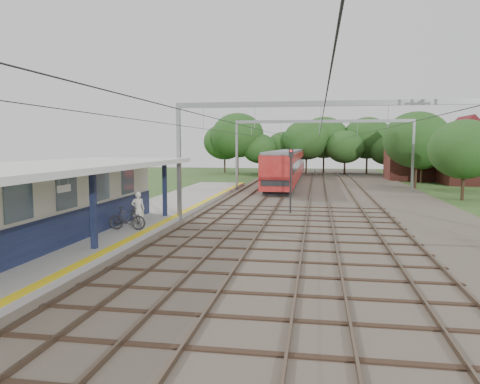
# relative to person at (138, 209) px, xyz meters

# --- Properties ---
(ground) EXTENTS (160.00, 160.00, 0.00)m
(ground) POSITION_rel_person_xyz_m (6.01, -11.04, -1.28)
(ground) COLOR #2D4C1E
(ground) RESTS_ON ground
(ballast_bed) EXTENTS (18.00, 90.00, 0.10)m
(ballast_bed) POSITION_rel_person_xyz_m (10.01, 18.96, -1.23)
(ballast_bed) COLOR #473D33
(ballast_bed) RESTS_ON ground
(platform) EXTENTS (5.00, 52.00, 0.35)m
(platform) POSITION_rel_person_xyz_m (-1.49, 2.96, -1.10)
(platform) COLOR gray
(platform) RESTS_ON ground
(yellow_stripe) EXTENTS (0.45, 52.00, 0.01)m
(yellow_stripe) POSITION_rel_person_xyz_m (0.76, 2.96, -0.92)
(yellow_stripe) COLOR yellow
(yellow_stripe) RESTS_ON platform
(station_building) EXTENTS (3.41, 18.00, 3.40)m
(station_building) POSITION_rel_person_xyz_m (-2.86, -4.05, 0.77)
(station_building) COLOR beige
(station_building) RESTS_ON platform
(canopy) EXTENTS (6.40, 20.00, 3.44)m
(canopy) POSITION_rel_person_xyz_m (-1.76, -5.04, 2.37)
(canopy) COLOR #111837
(canopy) RESTS_ON platform
(rail_tracks) EXTENTS (11.80, 88.00, 0.15)m
(rail_tracks) POSITION_rel_person_xyz_m (7.51, 18.96, -1.10)
(rail_tracks) COLOR brown
(rail_tracks) RESTS_ON ballast_bed
(catenary_system) EXTENTS (17.22, 88.00, 7.00)m
(catenary_system) POSITION_rel_person_xyz_m (9.40, 14.24, 4.23)
(catenary_system) COLOR gray
(catenary_system) RESTS_ON ground
(tree_band) EXTENTS (31.72, 30.88, 8.82)m
(tree_band) POSITION_rel_person_xyz_m (9.86, 46.08, 3.64)
(tree_band) COLOR #382619
(tree_band) RESTS_ON ground
(house_near) EXTENTS (7.00, 6.12, 7.89)m
(house_near) POSITION_rel_person_xyz_m (27.01, 34.96, 1.71)
(house_near) COLOR brown
(house_near) RESTS_ON ground
(house_far) EXTENTS (8.00, 6.12, 8.66)m
(house_far) POSITION_rel_person_xyz_m (22.01, 40.96, 1.96)
(house_far) COLOR brown
(house_far) RESTS_ON ground
(person) EXTENTS (0.78, 0.64, 1.86)m
(person) POSITION_rel_person_xyz_m (0.00, 0.00, 0.00)
(person) COLOR beige
(person) RESTS_ON platform
(bicycle) EXTENTS (1.91, 0.55, 1.15)m
(bicycle) POSITION_rel_person_xyz_m (-0.24, -0.85, -0.35)
(bicycle) COLOR black
(bicycle) RESTS_ON platform
(train) EXTENTS (2.92, 36.32, 3.83)m
(train) POSITION_rel_person_xyz_m (5.51, 35.30, 0.86)
(train) COLOR black
(train) RESTS_ON ballast_bed
(signal_post) EXTENTS (0.32, 0.28, 4.31)m
(signal_post) POSITION_rel_person_xyz_m (7.36, 7.94, 1.42)
(signal_post) COLOR black
(signal_post) RESTS_ON ground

